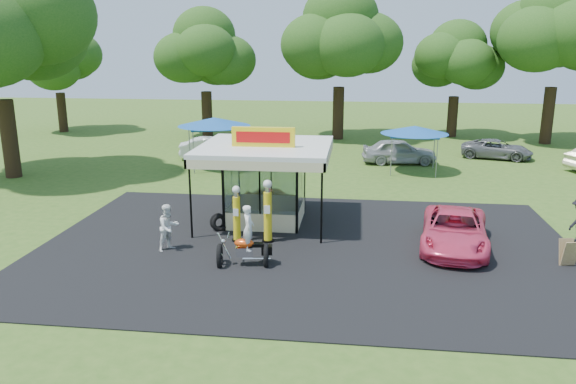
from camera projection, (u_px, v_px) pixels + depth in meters
The scene contains 22 objects.
ground at pixel (300, 267), 19.27m from camera, with size 120.00×120.00×0.00m, color #36581B.
asphalt_apron at pixel (306, 247), 21.19m from camera, with size 20.00×14.00×0.04m, color black.
gas_station_kiosk at pixel (266, 182), 23.86m from camera, with size 5.40×5.40×4.18m.
gas_pump_left at pixel (237, 215), 21.55m from camera, with size 0.42×0.42×2.24m.
gas_pump_right at pixel (268, 213), 21.45m from camera, with size 0.46×0.46×2.49m.
motorcycle at pixel (247, 242), 19.21m from camera, with size 1.97×1.16×2.26m.
spare_tires at pixel (219, 222), 23.03m from camera, with size 0.90×0.82×0.73m.
a_frame_sign at pixel (568, 253), 19.27m from camera, with size 0.56×0.57×0.94m.
kiosk_car at pixel (274, 198), 26.31m from camera, with size 1.13×2.82×0.96m, color yellow.
pink_sedan at pixel (455, 230), 20.94m from camera, with size 2.35×5.10×1.42m, color #EB3F69.
spectator_west at pixel (169, 227), 20.70m from camera, with size 0.86×0.67×1.77m, color white.
bg_car_a at pixel (212, 148), 37.78m from camera, with size 1.50×4.29×1.41m, color white.
bg_car_b at pixel (273, 142), 39.84m from camera, with size 2.21×5.43×1.57m, color #A80C31.
bg_car_c at pixel (399, 151), 36.14m from camera, with size 1.89×4.70×1.60m, color #A5A5A9.
bg_car_d at pixel (497, 149), 37.79m from camera, with size 2.12×4.59×1.28m, color slate.
tent_west at pixel (214, 122), 34.51m from camera, with size 4.47×4.47×3.12m.
tent_east at pixel (415, 130), 33.27m from camera, with size 4.00×4.00×2.79m.
oak_far_a at pixel (57, 61), 48.23m from camera, with size 8.08×8.08×9.58m.
oak_far_b at pixel (205, 56), 45.89m from camera, with size 8.60×8.60×10.25m.
oak_far_c at pixel (340, 44), 44.08m from camera, with size 10.08×10.08×11.88m.
oak_far_d at pixel (456, 65), 45.64m from camera, with size 7.78×7.78×9.26m.
oak_far_e at pixel (557, 41), 41.78m from camera, with size 10.15×10.15×12.08m.
Camera 1 is at (1.82, -17.90, 7.38)m, focal length 35.00 mm.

